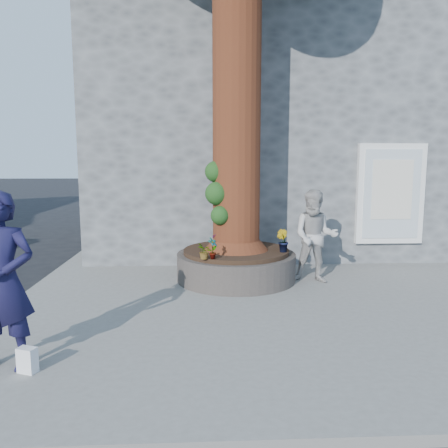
{
  "coord_description": "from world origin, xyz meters",
  "views": [
    {
      "loc": [
        0.16,
        -6.3,
        2.4
      ],
      "look_at": [
        0.55,
        1.77,
        1.25
      ],
      "focal_mm": 35.0,
      "sensor_mm": 36.0,
      "label": 1
    }
  ],
  "objects": [
    {
      "name": "ground",
      "position": [
        0.0,
        0.0,
        0.0
      ],
      "size": [
        120.0,
        120.0,
        0.0
      ],
      "primitive_type": "plane",
      "color": "black",
      "rests_on": "ground"
    },
    {
      "name": "pavement",
      "position": [
        1.5,
        1.0,
        0.06
      ],
      "size": [
        9.0,
        8.0,
        0.12
      ],
      "primitive_type": "cube",
      "color": "slate",
      "rests_on": "ground"
    },
    {
      "name": "yellow_line",
      "position": [
        -3.05,
        1.0,
        0.0
      ],
      "size": [
        0.1,
        30.0,
        0.01
      ],
      "primitive_type": "cube",
      "color": "yellow",
      "rests_on": "ground"
    },
    {
      "name": "stone_shop",
      "position": [
        2.5,
        7.2,
        3.16
      ],
      "size": [
        10.3,
        8.3,
        6.3
      ],
      "color": "#505255",
      "rests_on": "ground"
    },
    {
      "name": "planter",
      "position": [
        0.8,
        2.0,
        0.41
      ],
      "size": [
        2.3,
        2.3,
        0.6
      ],
      "color": "black",
      "rests_on": "pavement"
    },
    {
      "name": "man",
      "position": [
        -2.03,
        -1.55,
        1.11
      ],
      "size": [
        0.76,
        0.54,
        1.97
      ],
      "primitive_type": "imported",
      "rotation": [
        0.0,
        0.0,
        -0.09
      ],
      "color": "#151336",
      "rests_on": "pavement"
    },
    {
      "name": "woman",
      "position": [
        2.28,
        1.75,
        1.0
      ],
      "size": [
        1.01,
        0.88,
        1.76
      ],
      "primitive_type": "imported",
      "rotation": [
        0.0,
        0.0,
        -0.29
      ],
      "color": "#B0ACA8",
      "rests_on": "pavement"
    },
    {
      "name": "shopping_bag",
      "position": [
        -1.76,
        -1.71,
        0.26
      ],
      "size": [
        0.23,
        0.18,
        0.28
      ],
      "primitive_type": "cube",
      "rotation": [
        0.0,
        0.0,
        -0.36
      ],
      "color": "white",
      "rests_on": "pavement"
    },
    {
      "name": "plant_a",
      "position": [
        0.32,
        1.15,
        0.91
      ],
      "size": [
        0.24,
        0.24,
        0.38
      ],
      "primitive_type": "imported",
      "rotation": [
        0.0,
        0.0,
        0.84
      ],
      "color": "gray",
      "rests_on": "planter"
    },
    {
      "name": "plant_b",
      "position": [
        1.65,
        1.71,
        0.93
      ],
      "size": [
        0.32,
        0.32,
        0.42
      ],
      "primitive_type": "imported",
      "rotation": [
        0.0,
        0.0,
        2.26
      ],
      "color": "gray",
      "rests_on": "planter"
    },
    {
      "name": "plant_c",
      "position": [
        0.42,
        1.85,
        0.89
      ],
      "size": [
        0.19,
        0.19,
        0.33
      ],
      "primitive_type": "imported",
      "rotation": [
        0.0,
        0.0,
        3.12
      ],
      "color": "gray",
      "rests_on": "planter"
    },
    {
      "name": "plant_d",
      "position": [
        0.18,
        1.15,
        0.86
      ],
      "size": [
        0.29,
        0.31,
        0.28
      ],
      "primitive_type": "imported",
      "rotation": [
        0.0,
        0.0,
        5.01
      ],
      "color": "gray",
      "rests_on": "planter"
    }
  ]
}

